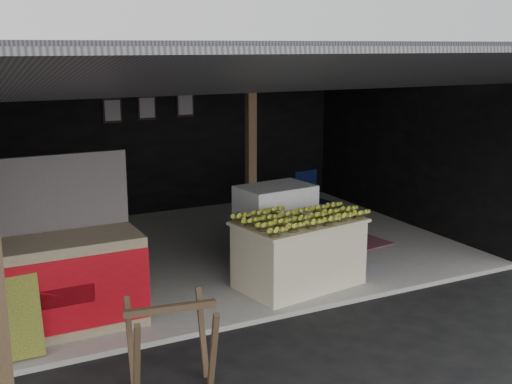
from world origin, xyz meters
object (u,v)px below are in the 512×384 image
banana_table (299,253)px  plastic_chair (309,196)px  white_crate (275,225)px  sawhorse (171,337)px  neighbor_stall (57,280)px  water_barrel (351,251)px

banana_table → plastic_chair: plastic_chair is taller
white_crate → sawhorse: white_crate is taller
banana_table → plastic_chair: bearing=46.5°
neighbor_stall → plastic_chair: bearing=24.2°
banana_table → sawhorse: 2.69m
white_crate → neighbor_stall: bearing=-172.2°
neighbor_stall → sawhorse: size_ratio=2.23×
white_crate → plastic_chair: (1.27, 1.18, 0.02)m
banana_table → sawhorse: (-2.21, -1.54, 0.02)m
white_crate → neighbor_stall: neighbor_stall is taller
sawhorse → plastic_chair: bearing=52.9°
sawhorse → water_barrel: 3.66m
neighbor_stall → sawhorse: (0.67, -1.62, -0.09)m
water_barrel → plastic_chair: (0.44, 1.79, 0.34)m
banana_table → water_barrel: (0.97, 0.26, -0.20)m
banana_table → water_barrel: banana_table is taller
white_crate → neighbor_stall: 3.12m
sawhorse → plastic_chair: (3.62, 3.59, 0.12)m
neighbor_stall → plastic_chair: neighbor_stall is taller
banana_table → white_crate: (0.14, 0.86, 0.12)m
banana_table → neighbor_stall: bearing=169.3°
plastic_chair → sawhorse: bearing=-144.5°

